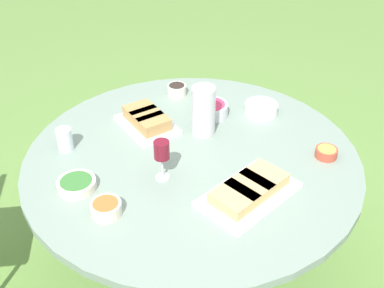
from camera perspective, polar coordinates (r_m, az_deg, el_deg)
The scene contains 13 objects.
ground_plane at distance 2.61m, azimuth 0.00°, elevation -14.14°, with size 40.00×40.00×0.00m, color #668E42.
dining_table at distance 2.17m, azimuth 0.00°, elevation -3.18°, with size 1.47×1.47×0.72m.
water_pitcher at distance 2.20m, azimuth 1.36°, elevation 3.97°, with size 0.12×0.11×0.24m.
wine_glass at distance 1.91m, azimuth -3.61°, elevation -0.94°, with size 0.06×0.06×0.18m.
platter_bread_main at distance 2.30m, azimuth -5.38°, elevation 2.83°, with size 0.35×0.29×0.08m.
platter_charcuterie at distance 1.89m, azimuth 6.78°, elevation -5.52°, with size 0.27×0.42×0.07m.
bowl_fries at distance 2.17m, azimuth 15.64°, elevation -0.94°, with size 0.10×0.10×0.04m.
bowl_salad at distance 1.98m, azimuth -13.52°, elevation -4.64°, with size 0.16×0.16×0.04m.
bowl_olives at distance 2.56m, azimuth -1.81°, elevation 6.49°, with size 0.10×0.10×0.06m.
bowl_dip_red at distance 2.38m, azimuth 2.26°, elevation 4.19°, with size 0.17×0.17×0.06m.
bowl_dip_cream at distance 2.42m, azimuth 8.21°, elevation 4.26°, with size 0.16×0.16×0.05m.
bowl_roasted_veg at distance 1.84m, azimuth -10.16°, elevation -7.43°, with size 0.12×0.12×0.05m.
cup_water_near at distance 2.20m, azimuth -14.85°, elevation 0.55°, with size 0.07×0.07×0.10m.
Camera 1 is at (-1.10, 1.29, 1.98)m, focal length 45.00 mm.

